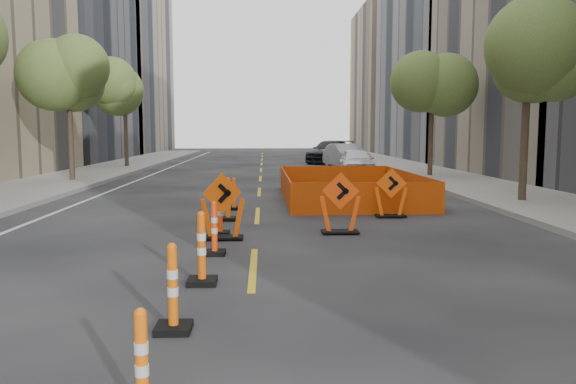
{
  "coord_description": "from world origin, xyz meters",
  "views": [
    {
      "loc": [
        0.2,
        -5.41,
        2.34
      ],
      "look_at": [
        0.68,
        5.91,
        1.1
      ],
      "focal_mm": 35.0,
      "sensor_mm": 36.0,
      "label": 1
    }
  ],
  "objects_px": {
    "channelizer_7": "(228,199)",
    "channelizer_4": "(202,248)",
    "channelizer_5": "(214,228)",
    "chevron_sign_left": "(223,206)",
    "channelizer_8": "(234,194)",
    "chevron_sign_center": "(340,203)",
    "channelizer_6": "(220,211)",
    "parked_car_mid": "(346,156)",
    "channelizer_3": "(173,287)",
    "chevron_sign_right": "(391,193)",
    "parked_car_near": "(357,162)",
    "channelizer_2": "(142,365)",
    "parked_car_far": "(330,152)"
  },
  "relations": [
    {
      "from": "channelizer_7",
      "to": "channelizer_4",
      "type": "bearing_deg",
      "value": -90.11
    },
    {
      "from": "channelizer_5",
      "to": "chevron_sign_left",
      "type": "relative_size",
      "value": 0.71
    },
    {
      "from": "channelizer_8",
      "to": "chevron_sign_center",
      "type": "xyz_separation_m",
      "value": [
        2.62,
        -4.0,
        0.22
      ]
    },
    {
      "from": "channelizer_6",
      "to": "chevron_sign_center",
      "type": "bearing_deg",
      "value": 1.46
    },
    {
      "from": "channelizer_8",
      "to": "channelizer_4",
      "type": "bearing_deg",
      "value": -90.42
    },
    {
      "from": "parked_car_mid",
      "to": "channelizer_4",
      "type": "bearing_deg",
      "value": -114.75
    },
    {
      "from": "channelizer_7",
      "to": "channelizer_3",
      "type": "bearing_deg",
      "value": -90.86
    },
    {
      "from": "channelizer_8",
      "to": "channelizer_7",
      "type": "bearing_deg",
      "value": -91.35
    },
    {
      "from": "chevron_sign_right",
      "to": "parked_car_near",
      "type": "relative_size",
      "value": 0.32
    },
    {
      "from": "channelizer_4",
      "to": "channelizer_3",
      "type": "bearing_deg",
      "value": -93.09
    },
    {
      "from": "channelizer_2",
      "to": "parked_car_far",
      "type": "distance_m",
      "value": 36.63
    },
    {
      "from": "channelizer_6",
      "to": "channelizer_8",
      "type": "height_order",
      "value": "channelizer_6"
    },
    {
      "from": "channelizer_4",
      "to": "parked_car_near",
      "type": "height_order",
      "value": "parked_car_near"
    },
    {
      "from": "channelizer_3",
      "to": "channelizer_6",
      "type": "relative_size",
      "value": 0.97
    },
    {
      "from": "parked_car_near",
      "to": "channelizer_6",
      "type": "bearing_deg",
      "value": -105.58
    },
    {
      "from": "channelizer_5",
      "to": "chevron_sign_right",
      "type": "xyz_separation_m",
      "value": [
        4.37,
        4.44,
        0.16
      ]
    },
    {
      "from": "parked_car_mid",
      "to": "parked_car_near",
      "type": "bearing_deg",
      "value": -103.78
    },
    {
      "from": "chevron_sign_right",
      "to": "parked_car_far",
      "type": "height_order",
      "value": "parked_car_far"
    },
    {
      "from": "channelizer_3",
      "to": "channelizer_6",
      "type": "height_order",
      "value": "channelizer_6"
    },
    {
      "from": "channelizer_3",
      "to": "channelizer_4",
      "type": "height_order",
      "value": "channelizer_4"
    },
    {
      "from": "channelizer_3",
      "to": "chevron_sign_center",
      "type": "bearing_deg",
      "value": 65.67
    },
    {
      "from": "channelizer_5",
      "to": "channelizer_8",
      "type": "bearing_deg",
      "value": 89.57
    },
    {
      "from": "parked_car_near",
      "to": "parked_car_far",
      "type": "bearing_deg",
      "value": 94.05
    },
    {
      "from": "channelizer_7",
      "to": "parked_car_mid",
      "type": "relative_size",
      "value": 0.24
    },
    {
      "from": "channelizer_6",
      "to": "channelizer_8",
      "type": "relative_size",
      "value": 1.12
    },
    {
      "from": "channelizer_8",
      "to": "chevron_sign_right",
      "type": "relative_size",
      "value": 0.72
    },
    {
      "from": "chevron_sign_center",
      "to": "chevron_sign_right",
      "type": "height_order",
      "value": "chevron_sign_center"
    },
    {
      "from": "channelizer_6",
      "to": "chevron_sign_right",
      "type": "height_order",
      "value": "chevron_sign_right"
    },
    {
      "from": "channelizer_5",
      "to": "parked_car_mid",
      "type": "xyz_separation_m",
      "value": [
        6.0,
        23.93,
        0.25
      ]
    },
    {
      "from": "channelizer_7",
      "to": "chevron_sign_center",
      "type": "distance_m",
      "value": 3.32
    },
    {
      "from": "chevron_sign_left",
      "to": "chevron_sign_right",
      "type": "bearing_deg",
      "value": 12.38
    },
    {
      "from": "channelizer_6",
      "to": "chevron_sign_right",
      "type": "xyz_separation_m",
      "value": [
        4.42,
        2.4,
        0.13
      ]
    },
    {
      "from": "channelizer_7",
      "to": "channelizer_8",
      "type": "bearing_deg",
      "value": 88.65
    },
    {
      "from": "channelizer_6",
      "to": "chevron_sign_left",
      "type": "height_order",
      "value": "chevron_sign_left"
    },
    {
      "from": "channelizer_8",
      "to": "chevron_sign_left",
      "type": "bearing_deg",
      "value": -90.01
    },
    {
      "from": "parked_car_near",
      "to": "channelizer_3",
      "type": "bearing_deg",
      "value": -100.87
    },
    {
      "from": "channelizer_7",
      "to": "channelizer_8",
      "type": "relative_size",
      "value": 1.17
    },
    {
      "from": "chevron_sign_right",
      "to": "channelizer_8",
      "type": "bearing_deg",
      "value": 172.37
    },
    {
      "from": "chevron_sign_right",
      "to": "parked_car_near",
      "type": "distance_m",
      "value": 14.52
    },
    {
      "from": "channelizer_7",
      "to": "chevron_sign_right",
      "type": "xyz_separation_m",
      "value": [
        4.37,
        0.36,
        0.1
      ]
    },
    {
      "from": "channelizer_4",
      "to": "chevron_sign_right",
      "type": "relative_size",
      "value": 0.85
    },
    {
      "from": "channelizer_7",
      "to": "chevron_sign_right",
      "type": "relative_size",
      "value": 0.85
    },
    {
      "from": "channelizer_2",
      "to": "channelizer_7",
      "type": "distance_m",
      "value": 10.18
    },
    {
      "from": "channelizer_4",
      "to": "channelizer_5",
      "type": "height_order",
      "value": "channelizer_4"
    },
    {
      "from": "channelizer_8",
      "to": "channelizer_3",
      "type": "bearing_deg",
      "value": -90.95
    },
    {
      "from": "channelizer_6",
      "to": "parked_car_far",
      "type": "distance_m",
      "value": 28.62
    },
    {
      "from": "channelizer_4",
      "to": "parked_car_far",
      "type": "distance_m",
      "value": 32.61
    },
    {
      "from": "channelizer_4",
      "to": "parked_car_near",
      "type": "bearing_deg",
      "value": 74.42
    },
    {
      "from": "channelizer_3",
      "to": "parked_car_far",
      "type": "relative_size",
      "value": 0.19
    },
    {
      "from": "channelizer_4",
      "to": "chevron_sign_center",
      "type": "distance_m",
      "value": 4.94
    }
  ]
}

